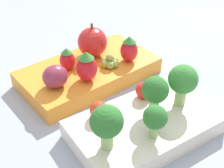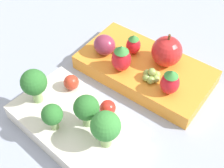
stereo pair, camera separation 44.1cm
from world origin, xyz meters
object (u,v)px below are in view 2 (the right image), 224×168
broccoli_floret_3 (52,115)px  strawberry_0 (133,44)px  broccoli_floret_0 (106,127)px  bento_box_fruit (145,69)px  bento_box_savoury (74,122)px  cherry_tomato_0 (108,108)px  cherry_tomato_1 (71,82)px  strawberry_1 (170,82)px  plum (104,45)px  apple (167,51)px  broccoli_floret_1 (86,109)px  broccoli_floret_2 (34,83)px  grape_cluster (151,75)px  strawberry_2 (121,58)px

broccoli_floret_3 → strawberry_0: 0.20m
broccoli_floret_0 → bento_box_fruit: bearing=-72.4°
bento_box_savoury → cherry_tomato_0: (-0.03, -0.04, 0.03)m
cherry_tomato_1 → strawberry_1: (-0.12, -0.09, 0.01)m
plum → strawberry_1: bearing=178.7°
cherry_tomato_0 → strawberry_0: bearing=-67.6°
bento_box_fruit → cherry_tomato_0: size_ratio=9.98×
broccoli_floret_3 → cherry_tomato_1: bearing=-62.6°
bento_box_savoury → apple: size_ratio=3.25×
broccoli_floret_1 → broccoli_floret_2: bearing=11.2°
cherry_tomato_1 → apple: apple is taller
broccoli_floret_2 → broccoli_floret_1: bearing=-168.8°
cherry_tomato_1 → strawberry_0: strawberry_0 is taller
broccoli_floret_0 → strawberry_0: 0.19m
bento_box_savoury → bento_box_fruit: (-0.01, -0.16, -0.00)m
apple → bento_box_fruit: bearing=45.5°
broccoli_floret_2 → cherry_tomato_0: 0.11m
bento_box_savoury → strawberry_0: strawberry_0 is taller
bento_box_fruit → cherry_tomato_1: cherry_tomato_1 is taller
cherry_tomato_1 → bento_box_savoury: bearing=137.0°
broccoli_floret_1 → strawberry_0: 0.17m
broccoli_floret_1 → cherry_tomato_1: 0.08m
cherry_tomato_0 → grape_cluster: 0.10m
grape_cluster → strawberry_0: bearing=-26.8°
apple → bento_box_savoury: bearing=78.1°
broccoli_floret_2 → strawberry_1: size_ratio=1.30×
broccoli_floret_2 → broccoli_floret_3: 0.06m
broccoli_floret_1 → broccoli_floret_3: size_ratio=1.20×
broccoli_floret_0 → plum: (0.12, -0.14, -0.02)m
broccoli_floret_0 → strawberry_2: broccoli_floret_0 is taller
bento_box_fruit → broccoli_floret_3: broccoli_floret_3 is taller
bento_box_savoury → grape_cluster: size_ratio=6.27×
cherry_tomato_0 → plum: 0.13m
broccoli_floret_0 → cherry_tomato_0: (0.03, -0.04, -0.03)m
broccoli_floret_2 → plum: broccoli_floret_2 is taller
bento_box_fruit → grape_cluster: (-0.03, 0.02, 0.02)m
strawberry_0 → strawberry_2: (-0.01, 0.04, 0.01)m
bento_box_fruit → broccoli_floret_1: 0.16m
cherry_tomato_1 → apple: size_ratio=0.40×
cherry_tomato_0 → cherry_tomato_1: (0.08, -0.00, 0.00)m
bento_box_fruit → strawberry_1: bearing=157.1°
bento_box_fruit → broccoli_floret_1: (-0.01, 0.15, 0.05)m
broccoli_floret_2 → cherry_tomato_1: (-0.02, -0.05, -0.03)m
cherry_tomato_1 → strawberry_1: 0.15m
bento_box_fruit → strawberry_2: 0.06m
broccoli_floret_2 → strawberry_1: (-0.14, -0.14, -0.02)m
broccoli_floret_3 → strawberry_0: size_ratio=1.18×
broccoli_floret_3 → bento_box_savoury: bearing=-101.8°
grape_cluster → strawberry_1: bearing=173.0°
bento_box_savoury → grape_cluster: (-0.04, -0.14, 0.02)m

